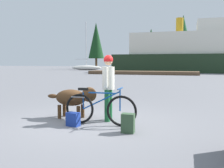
% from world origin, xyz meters
% --- Properties ---
extents(ground_plane, '(160.00, 160.00, 0.00)m').
position_xyz_m(ground_plane, '(0.00, 0.00, 0.00)').
color(ground_plane, slate).
extents(bicycle, '(1.85, 0.44, 0.93)m').
position_xyz_m(bicycle, '(0.37, -0.14, 0.40)').
color(bicycle, black).
rests_on(bicycle, ground_plane).
extents(person_cyclist, '(0.32, 0.53, 1.73)m').
position_xyz_m(person_cyclist, '(0.44, 0.36, 1.05)').
color(person_cyclist, '#19592D').
rests_on(person_cyclist, ground_plane).
extents(dog, '(1.46, 0.53, 0.87)m').
position_xyz_m(dog, '(-0.54, 0.37, 0.57)').
color(dog, '#472D19').
rests_on(dog, ground_plane).
extents(backpack, '(0.28, 0.21, 0.43)m').
position_xyz_m(backpack, '(1.20, -0.62, 0.21)').
color(backpack, '#334C33').
rests_on(backpack, ground_plane).
extents(handbag_pannier, '(0.35, 0.25, 0.33)m').
position_xyz_m(handbag_pannier, '(-0.21, -0.43, 0.17)').
color(handbag_pannier, navy).
rests_on(handbag_pannier, ground_plane).
extents(dock_pier, '(13.59, 2.76, 0.40)m').
position_xyz_m(dock_pier, '(-3.08, 25.79, 0.20)').
color(dock_pier, brown).
rests_on(dock_pier, ground_plane).
extents(ferry_boat, '(25.46, 8.40, 8.28)m').
position_xyz_m(ferry_boat, '(4.17, 35.00, 2.87)').
color(ferry_boat, '#1E331E').
rests_on(ferry_boat, ground_plane).
extents(sailboat_moored, '(6.02, 1.69, 9.19)m').
position_xyz_m(sailboat_moored, '(-16.25, 39.24, 0.53)').
color(sailboat_moored, silver).
rests_on(sailboat_moored, ground_plane).
extents(pine_tree_far_left, '(3.47, 3.47, 10.26)m').
position_xyz_m(pine_tree_far_left, '(-17.37, 47.74, 6.28)').
color(pine_tree_far_left, '#4C331E').
rests_on(pine_tree_far_left, ground_plane).
extents(pine_tree_center, '(3.78, 3.78, 11.14)m').
position_xyz_m(pine_tree_center, '(1.23, 48.77, 7.24)').
color(pine_tree_center, '#4C331E').
rests_on(pine_tree_center, ground_plane).
extents(pine_tree_mid_back, '(3.81, 3.81, 9.15)m').
position_xyz_m(pine_tree_mid_back, '(-5.97, 53.32, 5.82)').
color(pine_tree_mid_back, '#4C331E').
rests_on(pine_tree_mid_back, ground_plane).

